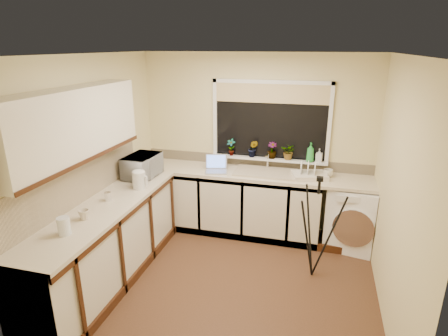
{
  "coord_description": "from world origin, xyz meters",
  "views": [
    {
      "loc": [
        0.87,
        -3.45,
        2.54
      ],
      "look_at": [
        -0.2,
        0.55,
        1.15
      ],
      "focal_mm": 29.62,
      "sensor_mm": 36.0,
      "label": 1
    }
  ],
  "objects_px": {
    "kettle": "(139,180)",
    "soap_bottle_green": "(310,152)",
    "laptop": "(216,167)",
    "cup_back": "(328,173)",
    "dish_rack": "(309,176)",
    "cup_left": "(84,215)",
    "washing_machine": "(352,216)",
    "microwave": "(142,166)",
    "plant_c": "(272,150)",
    "tripod": "(316,228)",
    "plant_a": "(231,147)",
    "plant_b": "(253,149)",
    "soap_bottle_clear": "(319,155)",
    "steel_jar": "(108,197)",
    "glass_jug": "(64,226)",
    "plant_d": "(289,152)"
  },
  "relations": [
    {
      "from": "plant_a",
      "to": "plant_d",
      "type": "bearing_deg",
      "value": 1.04
    },
    {
      "from": "cup_back",
      "to": "washing_machine",
      "type": "bearing_deg",
      "value": -15.52
    },
    {
      "from": "soap_bottle_clear",
      "to": "microwave",
      "type": "bearing_deg",
      "value": -160.84
    },
    {
      "from": "plant_a",
      "to": "soap_bottle_clear",
      "type": "relative_size",
      "value": 1.33
    },
    {
      "from": "glass_jug",
      "to": "soap_bottle_green",
      "type": "height_order",
      "value": "soap_bottle_green"
    },
    {
      "from": "laptop",
      "to": "cup_back",
      "type": "bearing_deg",
      "value": -8.83
    },
    {
      "from": "glass_jug",
      "to": "plant_a",
      "type": "relative_size",
      "value": 0.7
    },
    {
      "from": "soap_bottle_clear",
      "to": "cup_back",
      "type": "bearing_deg",
      "value": -49.43
    },
    {
      "from": "steel_jar",
      "to": "soap_bottle_clear",
      "type": "relative_size",
      "value": 0.57
    },
    {
      "from": "soap_bottle_green",
      "to": "cup_back",
      "type": "relative_size",
      "value": 1.99
    },
    {
      "from": "laptop",
      "to": "cup_back",
      "type": "relative_size",
      "value": 2.68
    },
    {
      "from": "plant_b",
      "to": "soap_bottle_green",
      "type": "relative_size",
      "value": 0.92
    },
    {
      "from": "plant_b",
      "to": "soap_bottle_green",
      "type": "distance_m",
      "value": 0.78
    },
    {
      "from": "washing_machine",
      "to": "soap_bottle_clear",
      "type": "xyz_separation_m",
      "value": [
        -0.48,
        0.25,
        0.72
      ]
    },
    {
      "from": "steel_jar",
      "to": "soap_bottle_green",
      "type": "bearing_deg",
      "value": 36.58
    },
    {
      "from": "cup_left",
      "to": "washing_machine",
      "type": "bearing_deg",
      "value": 34.13
    },
    {
      "from": "microwave",
      "to": "cup_left",
      "type": "xyz_separation_m",
      "value": [
        0.02,
        -1.29,
        -0.09
      ]
    },
    {
      "from": "kettle",
      "to": "plant_b",
      "type": "xyz_separation_m",
      "value": [
        1.15,
        1.14,
        0.17
      ]
    },
    {
      "from": "plant_c",
      "to": "microwave",
      "type": "bearing_deg",
      "value": -154.12
    },
    {
      "from": "tripod",
      "to": "glass_jug",
      "type": "height_order",
      "value": "tripod"
    },
    {
      "from": "washing_machine",
      "to": "microwave",
      "type": "xyz_separation_m",
      "value": [
        -2.68,
        -0.52,
        0.62
      ]
    },
    {
      "from": "laptop",
      "to": "plant_c",
      "type": "height_order",
      "value": "plant_c"
    },
    {
      "from": "steel_jar",
      "to": "plant_b",
      "type": "distance_m",
      "value": 2.06
    },
    {
      "from": "glass_jug",
      "to": "soap_bottle_clear",
      "type": "height_order",
      "value": "soap_bottle_clear"
    },
    {
      "from": "dish_rack",
      "to": "cup_left",
      "type": "distance_m",
      "value": 2.75
    },
    {
      "from": "washing_machine",
      "to": "cup_back",
      "type": "height_order",
      "value": "cup_back"
    },
    {
      "from": "laptop",
      "to": "tripod",
      "type": "xyz_separation_m",
      "value": [
        1.37,
        -0.77,
        -0.35
      ]
    },
    {
      "from": "soap_bottle_green",
      "to": "plant_b",
      "type": "bearing_deg",
      "value": 178.45
    },
    {
      "from": "plant_d",
      "to": "soap_bottle_clear",
      "type": "height_order",
      "value": "plant_d"
    },
    {
      "from": "dish_rack",
      "to": "soap_bottle_green",
      "type": "relative_size",
      "value": 1.65
    },
    {
      "from": "dish_rack",
      "to": "soap_bottle_green",
      "type": "xyz_separation_m",
      "value": [
        -0.01,
        0.23,
        0.25
      ]
    },
    {
      "from": "microwave",
      "to": "steel_jar",
      "type": "bearing_deg",
      "value": -177.56
    },
    {
      "from": "glass_jug",
      "to": "plant_a",
      "type": "distance_m",
      "value": 2.55
    },
    {
      "from": "plant_b",
      "to": "plant_d",
      "type": "xyz_separation_m",
      "value": [
        0.49,
        0.01,
        -0.01
      ]
    },
    {
      "from": "steel_jar",
      "to": "plant_a",
      "type": "xyz_separation_m",
      "value": [
        1.0,
        1.57,
        0.22
      ]
    },
    {
      "from": "glass_jug",
      "to": "microwave",
      "type": "bearing_deg",
      "value": 90.98
    },
    {
      "from": "microwave",
      "to": "soap_bottle_green",
      "type": "height_order",
      "value": "soap_bottle_green"
    },
    {
      "from": "laptop",
      "to": "soap_bottle_green",
      "type": "relative_size",
      "value": 1.34
    },
    {
      "from": "steel_jar",
      "to": "soap_bottle_clear",
      "type": "bearing_deg",
      "value": 35.67
    },
    {
      "from": "tripod",
      "to": "plant_a",
      "type": "relative_size",
      "value": 5.08
    },
    {
      "from": "microwave",
      "to": "plant_c",
      "type": "bearing_deg",
      "value": -61.22
    },
    {
      "from": "kettle",
      "to": "dish_rack",
      "type": "height_order",
      "value": "kettle"
    },
    {
      "from": "soap_bottle_clear",
      "to": "plant_a",
      "type": "bearing_deg",
      "value": -179.39
    },
    {
      "from": "steel_jar",
      "to": "cup_left",
      "type": "relative_size",
      "value": 0.94
    },
    {
      "from": "plant_b",
      "to": "laptop",
      "type": "bearing_deg",
      "value": -147.69
    },
    {
      "from": "dish_rack",
      "to": "plant_c",
      "type": "relative_size",
      "value": 1.89
    },
    {
      "from": "kettle",
      "to": "soap_bottle_green",
      "type": "height_order",
      "value": "soap_bottle_green"
    },
    {
      "from": "cup_left",
      "to": "glass_jug",
      "type": "bearing_deg",
      "value": -88.0
    },
    {
      "from": "dish_rack",
      "to": "plant_a",
      "type": "distance_m",
      "value": 1.15
    },
    {
      "from": "tripod",
      "to": "cup_left",
      "type": "height_order",
      "value": "tripod"
    }
  ]
}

